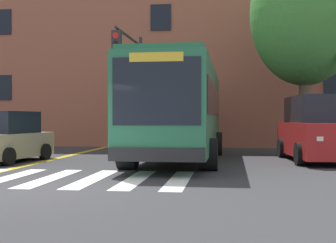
{
  "coord_description": "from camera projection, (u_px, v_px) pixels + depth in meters",
  "views": [
    {
      "loc": [
        4.18,
        -9.73,
        1.56
      ],
      "look_at": [
        2.01,
        6.59,
        1.44
      ],
      "focal_mm": 50.0,
      "sensor_mm": 36.0,
      "label": 1
    }
  ],
  "objects": [
    {
      "name": "car_tan_near_lane",
      "position": [
        6.0,
        139.0,
        16.65
      ],
      "size": [
        2.36,
        3.96,
        1.8
      ],
      "color": "tan",
      "rests_on": "ground"
    },
    {
      "name": "ground_plane",
      "position": [
        37.0,
        189.0,
        10.21
      ],
      "size": [
        120.0,
        120.0,
        0.0
      ],
      "primitive_type": "plane",
      "color": "#303033"
    },
    {
      "name": "building_facade",
      "position": [
        95.0,
        37.0,
        28.62
      ],
      "size": [
        33.76,
        6.25,
        13.12
      ],
      "color": "#9E5642",
      "rests_on": "ground"
    },
    {
      "name": "crosswalk",
      "position": [
        30.0,
        178.0,
        12.2
      ],
      "size": [
        8.35,
        3.86,
        0.01
      ],
      "color": "white",
      "rests_on": "ground"
    },
    {
      "name": "car_red_far_lane",
      "position": [
        317.0,
        130.0,
        16.91
      ],
      "size": [
        2.5,
        5.32,
        2.36
      ],
      "color": "#AD1E1E",
      "rests_on": "ground"
    },
    {
      "name": "lane_line_yellow_outer",
      "position": [
        112.0,
        146.0,
        26.26
      ],
      "size": [
        0.12,
        36.0,
        0.01
      ],
      "primitive_type": "cube",
      "color": "gold",
      "rests_on": "ground"
    },
    {
      "name": "lane_line_yellow_inner",
      "position": [
        109.0,
        146.0,
        26.28
      ],
      "size": [
        0.12,
        36.0,
        0.01
      ],
      "primitive_type": "cube",
      "color": "gold",
      "rests_on": "ground"
    },
    {
      "name": "street_tree_curbside_large",
      "position": [
        305.0,
        14.0,
        19.57
      ],
      "size": [
        6.26,
        6.23,
        8.98
      ],
      "color": "brown",
      "rests_on": "ground"
    },
    {
      "name": "city_bus",
      "position": [
        180.0,
        108.0,
        17.38
      ],
      "size": [
        3.04,
        11.06,
        3.52
      ],
      "color": "#28704C",
      "rests_on": "ground"
    },
    {
      "name": "traffic_light_overhead",
      "position": [
        131.0,
        69.0,
        19.62
      ],
      "size": [
        0.35,
        4.5,
        5.28
      ],
      "color": "#28282D",
      "rests_on": "ground"
    }
  ]
}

